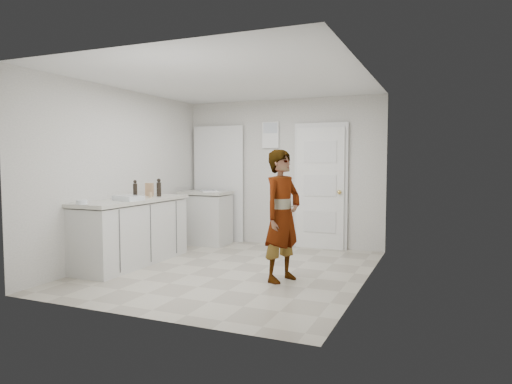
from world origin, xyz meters
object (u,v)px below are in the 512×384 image
at_px(egg_bowl, 82,202).
at_px(baking_dish, 128,198).
at_px(cake_mix_box, 149,189).
at_px(oil_cruet_a, 159,188).
at_px(oil_cruet_b, 135,190).
at_px(person, 282,216).
at_px(spice_jar, 151,195).

bearing_deg(egg_bowl, baking_dish, 74.94).
relative_size(cake_mix_box, oil_cruet_a, 0.73).
relative_size(oil_cruet_b, egg_bowl, 1.95).
height_order(person, egg_bowl, person).
xyz_separation_m(cake_mix_box, oil_cruet_b, (0.12, -0.50, 0.03)).
distance_m(person, oil_cruet_b, 2.23).
height_order(spice_jar, oil_cruet_a, oil_cruet_a).
relative_size(cake_mix_box, spice_jar, 2.51).
bearing_deg(oil_cruet_b, egg_bowl, -95.78).
bearing_deg(oil_cruet_b, spice_jar, 73.35).
distance_m(spice_jar, baking_dish, 0.51).
relative_size(person, egg_bowl, 11.68).
height_order(oil_cruet_b, egg_bowl, oil_cruet_b).
height_order(spice_jar, egg_bowl, spice_jar).
xyz_separation_m(oil_cruet_a, oil_cruet_b, (-0.08, -0.46, -0.00)).
distance_m(cake_mix_box, oil_cruet_b, 0.52).
bearing_deg(cake_mix_box, egg_bowl, -93.69).
height_order(oil_cruet_a, oil_cruet_b, oil_cruet_a).
distance_m(person, cake_mix_box, 2.42).
bearing_deg(baking_dish, oil_cruet_a, 90.60).
xyz_separation_m(spice_jar, egg_bowl, (-0.17, -1.18, -0.01)).
relative_size(person, baking_dish, 3.78).
height_order(cake_mix_box, oil_cruet_b, oil_cruet_b).
relative_size(person, oil_cruet_b, 5.99).
bearing_deg(person, oil_cruet_a, 96.12).
bearing_deg(person, cake_mix_box, 96.31).
distance_m(person, baking_dish, 2.15).
xyz_separation_m(baking_dish, egg_bowl, (-0.18, -0.66, -0.00)).
height_order(person, baking_dish, person).
height_order(spice_jar, oil_cruet_b, oil_cruet_b).
height_order(oil_cruet_a, egg_bowl, oil_cruet_a).
relative_size(oil_cruet_b, baking_dish, 0.63).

